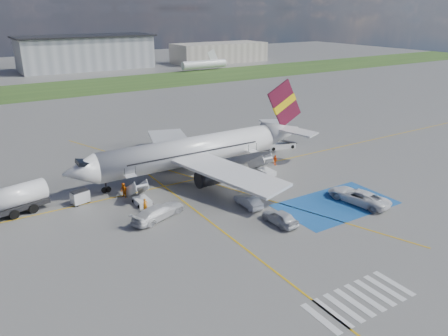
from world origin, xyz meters
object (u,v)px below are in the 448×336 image
at_px(car_silver_b, 248,201).
at_px(van_white_b, 159,210).
at_px(gpu_cart, 80,198).
at_px(fuel_tanker, 2,206).
at_px(van_white_a, 358,194).
at_px(belt_loader, 281,146).
at_px(car_silver_a, 280,217).
at_px(airliner, 199,150).

bearing_deg(car_silver_b, van_white_b, -13.66).
height_order(gpu_cart, van_white_b, van_white_b).
height_order(fuel_tanker, van_white_a, fuel_tanker).
bearing_deg(gpu_cart, car_silver_b, -48.18).
relative_size(belt_loader, car_silver_a, 1.15).
distance_m(van_white_a, van_white_b, 23.60).
bearing_deg(gpu_cart, belt_loader, -6.48).
height_order(fuel_tanker, belt_loader, fuel_tanker).
height_order(airliner, gpu_cart, airliner).
height_order(airliner, belt_loader, airliner).
bearing_deg(fuel_tanker, gpu_cart, -18.46).
distance_m(gpu_cart, belt_loader, 34.47).
relative_size(car_silver_b, van_white_b, 0.81).
height_order(fuel_tanker, car_silver_a, fuel_tanker).
height_order(airliner, car_silver_a, airliner).
distance_m(gpu_cart, van_white_a, 33.13).
bearing_deg(fuel_tanker, van_white_a, -39.56).
height_order(car_silver_a, car_silver_b, car_silver_a).
relative_size(gpu_cart, van_white_a, 0.39).
xyz_separation_m(fuel_tanker, belt_loader, (42.43, 3.51, -1.03)).
distance_m(fuel_tanker, belt_loader, 42.59).
bearing_deg(car_silver_a, fuel_tanker, -37.46).
bearing_deg(airliner, fuel_tanker, -178.29).
relative_size(airliner, belt_loader, 7.02).
distance_m(fuel_tanker, car_silver_a, 30.57).
relative_size(fuel_tanker, van_white_b, 1.93).
height_order(car_silver_b, van_white_a, van_white_a).
xyz_separation_m(gpu_cart, van_white_a, (28.16, -17.45, 0.33)).
bearing_deg(car_silver_a, car_silver_b, -88.77).
bearing_deg(car_silver_a, airliner, -93.50).
bearing_deg(van_white_b, belt_loader, -86.28).
relative_size(fuel_tanker, belt_loader, 1.94).
bearing_deg(car_silver_b, van_white_a, 154.04).
bearing_deg(belt_loader, car_silver_a, -117.80).
bearing_deg(car_silver_b, fuel_tanker, -24.49).
distance_m(fuel_tanker, van_white_b, 17.28).
xyz_separation_m(car_silver_a, van_white_a, (11.35, -0.72, 0.31)).
xyz_separation_m(car_silver_a, car_silver_b, (-0.35, 5.41, -0.07)).
bearing_deg(van_white_b, airliner, -68.04).
bearing_deg(van_white_a, airliner, -68.83).
relative_size(airliner, car_silver_b, 8.59).
bearing_deg(van_white_a, van_white_b, -31.09).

